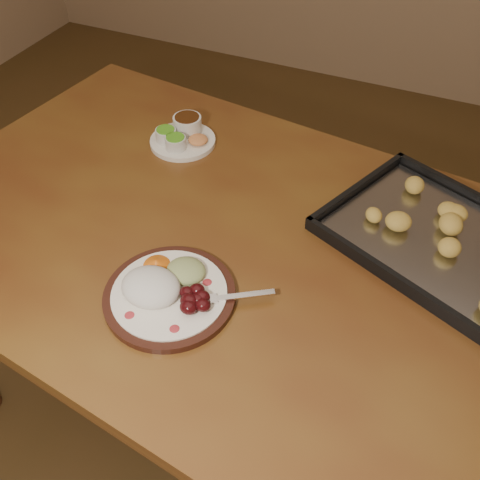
% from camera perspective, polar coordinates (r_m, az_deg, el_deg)
% --- Properties ---
extents(ground, '(4.00, 4.00, 0.00)m').
position_cam_1_polar(ground, '(1.85, -4.79, -11.13)').
color(ground, '#50361B').
rests_on(ground, ground).
extents(dining_table, '(1.61, 1.10, 0.75)m').
position_cam_1_polar(dining_table, '(1.18, 0.09, -3.33)').
color(dining_table, brown).
rests_on(dining_table, ground).
extents(dinner_plate, '(0.30, 0.25, 0.06)m').
position_cam_1_polar(dinner_plate, '(1.00, -7.75, -5.36)').
color(dinner_plate, black).
rests_on(dinner_plate, dining_table).
extents(condiment_saucer, '(0.16, 0.16, 0.06)m').
position_cam_1_polar(condiment_saucer, '(1.38, -6.18, 11.03)').
color(condiment_saucer, white).
rests_on(condiment_saucer, dining_table).
extents(baking_tray, '(0.56, 0.49, 0.05)m').
position_cam_1_polar(baking_tray, '(1.16, 21.06, -0.07)').
color(baking_tray, black).
rests_on(baking_tray, dining_table).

